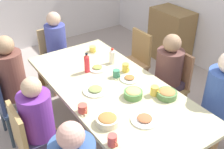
# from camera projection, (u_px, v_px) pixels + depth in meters

# --- Properties ---
(ground_plane) EXTENTS (7.23, 7.23, 0.00)m
(ground_plane) POSITION_uv_depth(u_px,v_px,m) (112.00, 142.00, 3.23)
(ground_plane) COLOR #A7978F
(dining_table) EXTENTS (2.18, 1.02, 0.77)m
(dining_table) POSITION_uv_depth(u_px,v_px,m) (112.00, 93.00, 2.87)
(dining_table) COLOR #C0B78A
(dining_table) RESTS_ON ground_plane
(chair_0) EXTENTS (0.40, 0.40, 0.90)m
(chair_0) POSITION_uv_depth(u_px,v_px,m) (221.00, 113.00, 2.87)
(chair_0) COLOR #B4754F
(chair_0) RESTS_ON ground_plane
(person_0) EXTENTS (0.34, 0.34, 1.25)m
(person_0) POSITION_uv_depth(u_px,v_px,m) (221.00, 97.00, 2.70)
(person_0) COLOR brown
(person_0) RESTS_ON ground_plane
(chair_1) EXTENTS (0.40, 0.40, 0.90)m
(chair_1) POSITION_uv_depth(u_px,v_px,m) (172.00, 82.00, 3.39)
(chair_1) COLOR #A68551
(chair_1) RESTS_ON ground_plane
(person_1) EXTENTS (0.31, 0.31, 1.16)m
(person_1) POSITION_uv_depth(u_px,v_px,m) (168.00, 71.00, 3.24)
(person_1) COLOR #42473A
(person_1) RESTS_ON ground_plane
(chair_2) EXTENTS (0.40, 0.40, 0.90)m
(chair_2) POSITION_uv_depth(u_px,v_px,m) (135.00, 59.00, 3.90)
(chair_2) COLOR tan
(chair_2) RESTS_ON ground_plane
(chair_3) EXTENTS (0.40, 0.40, 0.90)m
(chair_3) POSITION_uv_depth(u_px,v_px,m) (32.00, 140.00, 2.54)
(chair_3) COLOR #AA784A
(chair_3) RESTS_ON ground_plane
(person_3) EXTENTS (0.30, 0.30, 1.16)m
(person_3) POSITION_uv_depth(u_px,v_px,m) (39.00, 122.00, 2.49)
(person_3) COLOR #2C304F
(person_3) RESTS_ON ground_plane
(chair_4) EXTENTS (0.40, 0.40, 0.90)m
(chair_4) POSITION_uv_depth(u_px,v_px,m) (9.00, 101.00, 3.05)
(chair_4) COLOR #2B3B55
(chair_4) RESTS_ON ground_plane
(person_4) EXTENTS (0.30, 0.30, 1.27)m
(person_4) POSITION_uv_depth(u_px,v_px,m) (13.00, 80.00, 2.97)
(person_4) COLOR #554F47
(person_4) RESTS_ON ground_plane
(chair_5) EXTENTS (0.40, 0.40, 0.90)m
(chair_5) POSITION_uv_depth(u_px,v_px,m) (56.00, 55.00, 4.00)
(chair_5) COLOR #B38250
(chair_5) RESTS_ON ground_plane
(person_5) EXTENTS (0.30, 0.30, 1.18)m
(person_5) POSITION_uv_depth(u_px,v_px,m) (57.00, 45.00, 3.84)
(person_5) COLOR #293A47
(person_5) RESTS_ON ground_plane
(plate_0) EXTENTS (0.25, 0.25, 0.04)m
(plate_0) POSITION_uv_depth(u_px,v_px,m) (95.00, 90.00, 2.76)
(plate_0) COLOR silver
(plate_0) RESTS_ON dining_table
(plate_1) EXTENTS (0.20, 0.20, 0.04)m
(plate_1) POSITION_uv_depth(u_px,v_px,m) (129.00, 78.00, 2.94)
(plate_1) COLOR white
(plate_1) RESTS_ON dining_table
(plate_3) EXTENTS (0.24, 0.24, 0.04)m
(plate_3) POSITION_uv_depth(u_px,v_px,m) (145.00, 119.00, 2.38)
(plate_3) COLOR white
(plate_3) RESTS_ON dining_table
(plate_4) EXTENTS (0.21, 0.21, 0.04)m
(plate_4) POSITION_uv_depth(u_px,v_px,m) (97.00, 68.00, 3.13)
(plate_4) COLOR silver
(plate_4) RESTS_ON dining_table
(bowl_0) EXTENTS (0.18, 0.18, 0.09)m
(bowl_0) POSITION_uv_depth(u_px,v_px,m) (133.00, 93.00, 2.66)
(bowl_0) COLOR #518443
(bowl_0) RESTS_ON dining_table
(bowl_1) EXTENTS (0.20, 0.20, 0.08)m
(bowl_1) POSITION_uv_depth(u_px,v_px,m) (108.00, 120.00, 2.33)
(bowl_1) COLOR beige
(bowl_1) RESTS_ON dining_table
(bowl_2) EXTENTS (0.20, 0.20, 0.08)m
(bowl_2) POSITION_uv_depth(u_px,v_px,m) (167.00, 94.00, 2.66)
(bowl_2) COLOR #527C43
(bowl_2) RESTS_ON dining_table
(cup_0) EXTENTS (0.11, 0.07, 0.10)m
(cup_0) POSITION_uv_depth(u_px,v_px,m) (126.00, 68.00, 3.07)
(cup_0) COLOR yellow
(cup_0) RESTS_ON dining_table
(cup_1) EXTENTS (0.12, 0.08, 0.07)m
(cup_1) POSITION_uv_depth(u_px,v_px,m) (93.00, 49.00, 3.50)
(cup_1) COLOR #E9C754
(cup_1) RESTS_ON dining_table
(cup_2) EXTENTS (0.11, 0.07, 0.08)m
(cup_2) POSITION_uv_depth(u_px,v_px,m) (116.00, 74.00, 2.97)
(cup_2) COLOR #3E8461
(cup_2) RESTS_ON dining_table
(cup_3) EXTENTS (0.12, 0.08, 0.08)m
(cup_3) POSITION_uv_depth(u_px,v_px,m) (83.00, 108.00, 2.47)
(cup_3) COLOR #CF4D40
(cup_3) RESTS_ON dining_table
(cup_4) EXTENTS (0.11, 0.08, 0.10)m
(cup_4) POSITION_uv_depth(u_px,v_px,m) (155.00, 91.00, 2.68)
(cup_4) COLOR #E8BE44
(cup_4) RESTS_ON dining_table
(cup_5) EXTENTS (0.11, 0.08, 0.10)m
(cup_5) POSITION_uv_depth(u_px,v_px,m) (113.00, 140.00, 2.12)
(cup_5) COLOR #D54A43
(cup_5) RESTS_ON dining_table
(bottle_0) EXTENTS (0.07, 0.07, 0.19)m
(bottle_0) POSITION_uv_depth(u_px,v_px,m) (112.00, 56.00, 3.21)
(bottle_0) COLOR silver
(bottle_0) RESTS_ON dining_table
(bottle_1) EXTENTS (0.06, 0.06, 0.23)m
(bottle_1) POSITION_uv_depth(u_px,v_px,m) (87.00, 63.00, 3.03)
(bottle_1) COLOR red
(bottle_1) RESTS_ON dining_table
(side_cabinet) EXTENTS (0.70, 0.44, 0.90)m
(side_cabinet) POSITION_uv_depth(u_px,v_px,m) (170.00, 35.00, 4.77)
(side_cabinet) COLOR olive
(side_cabinet) RESTS_ON ground_plane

